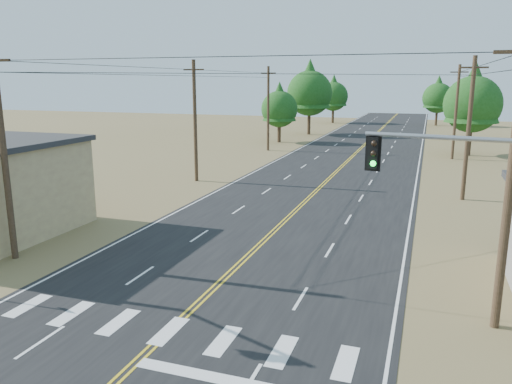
% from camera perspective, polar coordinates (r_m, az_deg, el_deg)
% --- Properties ---
extents(road, '(15.00, 200.00, 0.02)m').
position_cam_1_polar(road, '(37.47, 6.46, -0.30)').
color(road, black).
rests_on(road, ground).
extents(utility_pole_left_near, '(1.80, 0.30, 10.00)m').
position_cam_1_polar(utility_pole_left_near, '(25.68, -26.88, 4.06)').
color(utility_pole_left_near, '#4C3826').
rests_on(utility_pole_left_near, ground).
extents(utility_pole_left_mid, '(1.80, 0.30, 10.00)m').
position_cam_1_polar(utility_pole_left_mid, '(42.03, -6.98, 8.14)').
color(utility_pole_left_mid, '#4C3826').
rests_on(utility_pole_left_mid, ground).
extents(utility_pole_left_far, '(1.80, 0.30, 10.00)m').
position_cam_1_polar(utility_pole_left_far, '(60.61, 1.40, 9.58)').
color(utility_pole_left_far, '#4C3826').
rests_on(utility_pole_left_far, ground).
extents(utility_pole_right_near, '(1.80, 0.30, 10.00)m').
position_cam_1_polar(utility_pole_right_near, '(18.16, 27.09, 1.02)').
color(utility_pole_right_near, '#4C3826').
rests_on(utility_pole_right_near, ground).
extents(utility_pole_right_mid, '(1.80, 0.30, 10.00)m').
position_cam_1_polar(utility_pole_right_mid, '(37.91, 23.14, 6.75)').
color(utility_pole_right_mid, '#4C3826').
rests_on(utility_pole_right_mid, ground).
extents(utility_pole_right_far, '(1.80, 0.30, 10.00)m').
position_cam_1_polar(utility_pole_right_far, '(57.83, 21.89, 8.54)').
color(utility_pole_right_far, '#4C3826').
rests_on(utility_pole_right_far, ground).
extents(signal_mast_right, '(5.19, 1.04, 6.84)m').
position_cam_1_polar(signal_mast_right, '(16.43, 24.42, -1.70)').
color(signal_mast_right, gray).
rests_on(signal_mast_right, ground).
extents(tree_left_near, '(4.95, 4.95, 8.24)m').
position_cam_1_polar(tree_left_near, '(68.97, 2.69, 9.87)').
color(tree_left_near, '#3F2D1E').
rests_on(tree_left_near, ground).
extents(tree_left_mid, '(6.99, 6.99, 11.65)m').
position_cam_1_polar(tree_left_mid, '(79.47, 6.16, 11.68)').
color(tree_left_mid, '#3F2D1E').
rests_on(tree_left_mid, ground).
extents(tree_left_far, '(5.73, 5.73, 9.56)m').
position_cam_1_polar(tree_left_far, '(102.19, 8.86, 11.08)').
color(tree_left_far, '#3F2D1E').
rests_on(tree_left_far, ground).
extents(tree_right_near, '(6.27, 6.27, 10.45)m').
position_cam_1_polar(tree_right_near, '(61.24, 23.57, 9.77)').
color(tree_right_near, '#3F2D1E').
rests_on(tree_right_near, ground).
extents(tree_right_mid, '(5.13, 5.13, 8.56)m').
position_cam_1_polar(tree_right_mid, '(79.34, 23.32, 9.37)').
color(tree_right_mid, '#3F2D1E').
rests_on(tree_right_mid, ground).
extents(tree_right_far, '(5.60, 5.60, 9.33)m').
position_cam_1_polar(tree_right_far, '(100.98, 20.09, 10.38)').
color(tree_right_far, '#3F2D1E').
rests_on(tree_right_far, ground).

